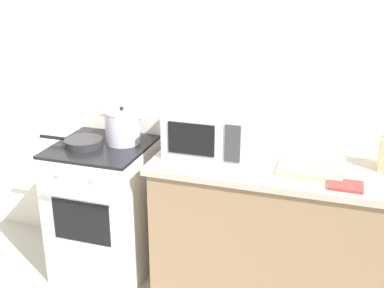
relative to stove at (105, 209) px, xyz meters
The scene contains 9 objects.
back_wall 1.09m from the stove, 29.72° to the left, with size 4.40×0.10×2.50m, color silver.
lower_cabinet_right 1.25m from the stove, ahead, with size 1.64×0.56×0.88m, color #8C7051.
countertop_right 1.33m from the stove, ahead, with size 1.70×0.60×0.04m, color #ADA393.
stove is the anchor object (origin of this frame).
stock_pot 0.59m from the stove, 36.98° to the left, with size 0.32×0.23×0.25m.
frying_pan 0.50m from the stove, 153.17° to the right, with size 0.44×0.24×0.05m.
microwave 0.94m from the stove, ahead, with size 0.50×0.37×0.30m.
cutting_board 1.41m from the stove, ahead, with size 0.36×0.26×0.02m, color tan.
oven_mitt 1.60m from the stove, ahead, with size 0.18×0.14×0.02m, color #993333.
Camera 1 is at (1.11, -2.00, 2.02)m, focal length 45.36 mm.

